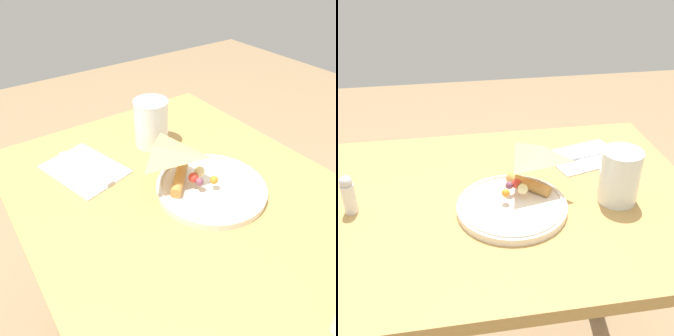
% 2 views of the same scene
% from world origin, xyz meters
% --- Properties ---
extents(dining_table, '(1.11, 0.66, 0.77)m').
position_xyz_m(dining_table, '(0.00, 0.00, 0.64)').
color(dining_table, tan).
rests_on(dining_table, ground_plane).
extents(plate_pizza, '(0.24, 0.24, 0.05)m').
position_xyz_m(plate_pizza, '(0.12, -0.05, 0.78)').
color(plate_pizza, silver).
rests_on(plate_pizza, dining_table).
extents(milk_glass, '(0.09, 0.09, 0.12)m').
position_xyz_m(milk_glass, '(0.35, -0.05, 0.83)').
color(milk_glass, white).
rests_on(milk_glass, dining_table).
extents(napkin_folded, '(0.22, 0.18, 0.00)m').
position_xyz_m(napkin_folded, '(0.34, 0.14, 0.77)').
color(napkin_folded, silver).
rests_on(napkin_folded, dining_table).
extents(butter_knife, '(0.19, 0.07, 0.01)m').
position_xyz_m(butter_knife, '(0.33, 0.14, 0.78)').
color(butter_knife, '#B2B2B7').
rests_on(butter_knife, napkin_folded).
extents(salt_shaker, '(0.03, 0.03, 0.09)m').
position_xyz_m(salt_shaker, '(-0.23, -0.00, 0.81)').
color(salt_shaker, silver).
rests_on(salt_shaker, dining_table).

